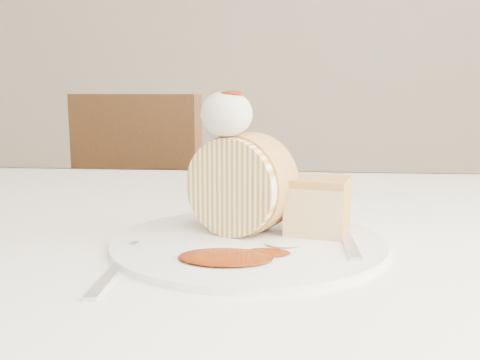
{
  "coord_description": "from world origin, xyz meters",
  "views": [
    {
      "loc": [
        0.0,
        -0.49,
        0.92
      ],
      "look_at": [
        -0.05,
        0.09,
        0.82
      ],
      "focal_mm": 40.0,
      "sensor_mm": 36.0,
      "label": 1
    }
  ],
  "objects": [
    {
      "name": "cake_chunk",
      "position": [
        0.04,
        0.11,
        0.79
      ],
      "size": [
        0.08,
        0.07,
        0.06
      ],
      "primitive_type": "cube",
      "rotation": [
        0.0,
        0.0,
        -0.24
      ],
      "color": "tan",
      "rests_on": "plate"
    },
    {
      "name": "whipped_cream",
      "position": [
        -0.06,
        0.1,
        0.89
      ],
      "size": [
        0.06,
        0.06,
        0.05
      ],
      "primitive_type": "ellipsoid",
      "color": "silver",
      "rests_on": "roulade_slice"
    },
    {
      "name": "table",
      "position": [
        0.0,
        0.2,
        0.66
      ],
      "size": [
        1.4,
        0.9,
        0.75
      ],
      "color": "white",
      "rests_on": "ground"
    },
    {
      "name": "caramel_drizzle",
      "position": [
        -0.06,
        0.09,
        0.92
      ],
      "size": [
        0.03,
        0.02,
        0.01
      ],
      "primitive_type": "ellipsoid",
      "color": "#6C1E04",
      "rests_on": "whipped_cream"
    },
    {
      "name": "fork",
      "position": [
        0.07,
        0.07,
        0.76
      ],
      "size": [
        0.03,
        0.18,
        0.0
      ],
      "primitive_type": "cube",
      "rotation": [
        0.0,
        0.0,
        0.01
      ],
      "color": "silver",
      "rests_on": "plate"
    },
    {
      "name": "roulade_slice",
      "position": [
        -0.05,
        0.11,
        0.81
      ],
      "size": [
        0.13,
        0.1,
        0.11
      ],
      "primitive_type": "cylinder",
      "rotation": [
        1.57,
        0.0,
        -0.44
      ],
      "color": "#F9E6AD",
      "rests_on": "plate"
    },
    {
      "name": "chair_far",
      "position": [
        -0.4,
        1.1,
        0.52
      ],
      "size": [
        0.55,
        0.55,
        0.91
      ],
      "rotation": [
        0.0,
        0.0,
        2.79
      ],
      "color": "brown",
      "rests_on": "ground"
    },
    {
      "name": "spoon",
      "position": [
        -0.16,
        -0.03,
        0.75
      ],
      "size": [
        0.03,
        0.16,
        0.0
      ],
      "primitive_type": "cube",
      "rotation": [
        0.0,
        0.0,
        0.04
      ],
      "color": "silver",
      "rests_on": "table"
    },
    {
      "name": "caramel_pool",
      "position": [
        -0.06,
        0.0,
        0.76
      ],
      "size": [
        0.1,
        0.08,
        0.0
      ],
      "primitive_type": null,
      "rotation": [
        0.0,
        0.0,
        -0.24
      ],
      "color": "#6C1E04",
      "rests_on": "plate"
    },
    {
      "name": "plate",
      "position": [
        -0.04,
        0.08,
        0.75
      ],
      "size": [
        0.36,
        0.36,
        0.01
      ],
      "primitive_type": "cylinder",
      "rotation": [
        0.0,
        0.0,
        -0.24
      ],
      "color": "white",
      "rests_on": "table"
    }
  ]
}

